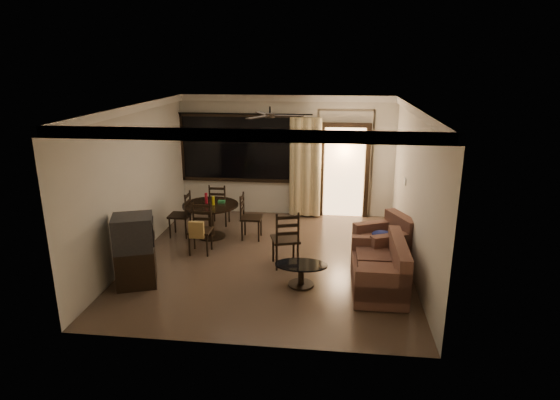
# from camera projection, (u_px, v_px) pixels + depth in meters

# --- Properties ---
(ground) EXTENTS (5.50, 5.50, 0.00)m
(ground) POSITION_uv_depth(u_px,v_px,m) (271.00, 259.00, 8.69)
(ground) COLOR #7F6651
(ground) RESTS_ON ground
(room_shell) EXTENTS (5.50, 6.70, 5.50)m
(room_shell) POSITION_uv_depth(u_px,v_px,m) (310.00, 146.00, 9.78)
(room_shell) COLOR beige
(room_shell) RESTS_ON ground
(dining_table) EXTENTS (1.14, 1.14, 0.94)m
(dining_table) POSITION_uv_depth(u_px,v_px,m) (211.00, 211.00, 9.63)
(dining_table) COLOR black
(dining_table) RESTS_ON ground
(dining_chair_west) EXTENTS (0.43, 0.43, 0.95)m
(dining_chair_west) POSITION_uv_depth(u_px,v_px,m) (181.00, 223.00, 9.78)
(dining_chair_west) COLOR black
(dining_chair_west) RESTS_ON ground
(dining_chair_east) EXTENTS (0.43, 0.43, 0.95)m
(dining_chair_east) POSITION_uv_depth(u_px,v_px,m) (251.00, 225.00, 9.63)
(dining_chair_east) COLOR black
(dining_chair_east) RESTS_ON ground
(dining_chair_south) EXTENTS (0.43, 0.48, 0.95)m
(dining_chair_south) POSITION_uv_depth(u_px,v_px,m) (200.00, 238.00, 8.89)
(dining_chair_south) COLOR black
(dining_chair_south) RESTS_ON ground
(dining_chair_north) EXTENTS (0.43, 0.43, 0.95)m
(dining_chair_north) POSITION_uv_depth(u_px,v_px,m) (220.00, 212.00, 10.46)
(dining_chair_north) COLOR black
(dining_chair_north) RESTS_ON ground
(tv_cabinet) EXTENTS (0.77, 0.74, 1.19)m
(tv_cabinet) POSITION_uv_depth(u_px,v_px,m) (135.00, 251.00, 7.55)
(tv_cabinet) COLOR black
(tv_cabinet) RESTS_ON ground
(sofa) EXTENTS (0.81, 1.52, 0.81)m
(sofa) POSITION_uv_depth(u_px,v_px,m) (382.00, 271.00, 7.47)
(sofa) COLOR #40241D
(sofa) RESTS_ON ground
(armchair) EXTENTS (1.13, 1.13, 0.86)m
(armchair) POSITION_uv_depth(u_px,v_px,m) (386.00, 244.00, 8.45)
(armchair) COLOR #40241D
(armchair) RESTS_ON ground
(coffee_table) EXTENTS (0.86, 0.52, 0.38)m
(coffee_table) POSITION_uv_depth(u_px,v_px,m) (301.00, 271.00, 7.62)
(coffee_table) COLOR black
(coffee_table) RESTS_ON ground
(side_chair) EXTENTS (0.58, 0.58, 1.05)m
(side_chair) POSITION_uv_depth(u_px,v_px,m) (285.00, 249.00, 8.34)
(side_chair) COLOR black
(side_chair) RESTS_ON ground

